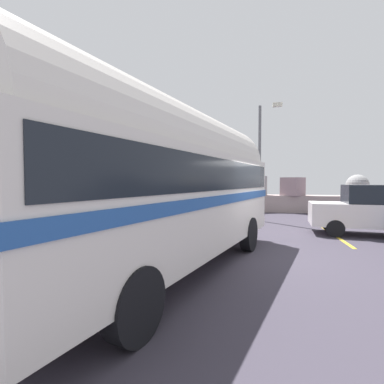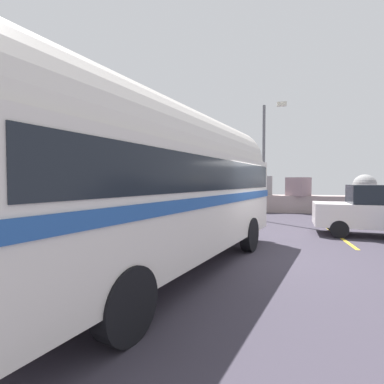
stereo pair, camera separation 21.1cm
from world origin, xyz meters
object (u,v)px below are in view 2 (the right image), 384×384
vintage_coach (166,180)px  parked_car_nearest (377,210)px  lamp_post (266,156)px  second_coach (4,180)px

vintage_coach → parked_car_nearest: size_ratio=2.10×
lamp_post → vintage_coach: bearing=-104.6°
parked_car_nearest → lamp_post: size_ratio=0.74×
second_coach → lamp_post: 10.88m
second_coach → vintage_coach: bearing=-4.5°
parked_car_nearest → lamp_post: bearing=57.5°
parked_car_nearest → second_coach: bearing=117.0°
lamp_post → second_coach: bearing=-135.4°
lamp_post → parked_car_nearest: bearing=-37.9°
vintage_coach → second_coach: same height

